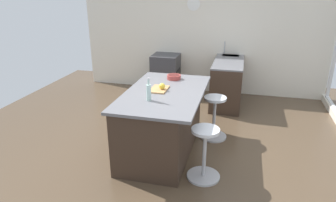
{
  "coord_description": "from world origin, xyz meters",
  "views": [
    {
      "loc": [
        4.09,
        0.98,
        2.41
      ],
      "look_at": [
        0.07,
        -0.03,
        0.81
      ],
      "focal_mm": 32.62,
      "sensor_mm": 36.0,
      "label": 1
    }
  ],
  "objects_px": {
    "fruit_bowl": "(174,77)",
    "water_bottle": "(149,92)",
    "apple_yellow": "(162,86)",
    "kitchen_island": "(162,121)",
    "cutting_board": "(159,89)",
    "stool_middle": "(204,155)",
    "oven_range": "(166,74)",
    "stool_by_window": "(214,119)"
  },
  "relations": [
    {
      "from": "oven_range",
      "to": "stool_middle",
      "type": "height_order",
      "value": "oven_range"
    },
    {
      "from": "water_bottle",
      "to": "fruit_bowl",
      "type": "height_order",
      "value": "water_bottle"
    },
    {
      "from": "apple_yellow",
      "to": "stool_by_window",
      "type": "bearing_deg",
      "value": 126.87
    },
    {
      "from": "oven_range",
      "to": "kitchen_island",
      "type": "relative_size",
      "value": 0.48
    },
    {
      "from": "kitchen_island",
      "to": "fruit_bowl",
      "type": "relative_size",
      "value": 8.31
    },
    {
      "from": "kitchen_island",
      "to": "cutting_board",
      "type": "relative_size",
      "value": 5.18
    },
    {
      "from": "kitchen_island",
      "to": "stool_middle",
      "type": "distance_m",
      "value": 0.95
    },
    {
      "from": "stool_by_window",
      "to": "oven_range",
      "type": "bearing_deg",
      "value": -146.52
    },
    {
      "from": "stool_middle",
      "to": "water_bottle",
      "type": "bearing_deg",
      "value": -103.23
    },
    {
      "from": "cutting_board",
      "to": "apple_yellow",
      "type": "distance_m",
      "value": 0.08
    },
    {
      "from": "cutting_board",
      "to": "water_bottle",
      "type": "bearing_deg",
      "value": -1.71
    },
    {
      "from": "kitchen_island",
      "to": "cutting_board",
      "type": "distance_m",
      "value": 0.49
    },
    {
      "from": "stool_by_window",
      "to": "apple_yellow",
      "type": "relative_size",
      "value": 7.93
    },
    {
      "from": "stool_by_window",
      "to": "stool_middle",
      "type": "height_order",
      "value": "same"
    },
    {
      "from": "fruit_bowl",
      "to": "stool_by_window",
      "type": "bearing_deg",
      "value": 86.35
    },
    {
      "from": "oven_range",
      "to": "kitchen_island",
      "type": "distance_m",
      "value": 2.7
    },
    {
      "from": "stool_by_window",
      "to": "fruit_bowl",
      "type": "bearing_deg",
      "value": -93.65
    },
    {
      "from": "kitchen_island",
      "to": "cutting_board",
      "type": "height_order",
      "value": "cutting_board"
    },
    {
      "from": "apple_yellow",
      "to": "water_bottle",
      "type": "distance_m",
      "value": 0.45
    },
    {
      "from": "oven_range",
      "to": "stool_by_window",
      "type": "relative_size",
      "value": 1.24
    },
    {
      "from": "kitchen_island",
      "to": "cutting_board",
      "type": "xyz_separation_m",
      "value": [
        -0.05,
        -0.05,
        0.48
      ]
    },
    {
      "from": "oven_range",
      "to": "stool_by_window",
      "type": "height_order",
      "value": "oven_range"
    },
    {
      "from": "fruit_bowl",
      "to": "water_bottle",
      "type": "bearing_deg",
      "value": -5.65
    },
    {
      "from": "kitchen_island",
      "to": "water_bottle",
      "type": "xyz_separation_m",
      "value": [
        0.4,
        -0.06,
        0.59
      ]
    },
    {
      "from": "cutting_board",
      "to": "fruit_bowl",
      "type": "xyz_separation_m",
      "value": [
        -0.58,
        0.09,
        0.03
      ]
    },
    {
      "from": "oven_range",
      "to": "stool_by_window",
      "type": "bearing_deg",
      "value": 33.48
    },
    {
      "from": "kitchen_island",
      "to": "cutting_board",
      "type": "bearing_deg",
      "value": -136.23
    },
    {
      "from": "cutting_board",
      "to": "stool_by_window",
      "type": "bearing_deg",
      "value": 124.31
    },
    {
      "from": "stool_middle",
      "to": "cutting_board",
      "type": "xyz_separation_m",
      "value": [
        -0.64,
        -0.78,
        0.62
      ]
    },
    {
      "from": "stool_by_window",
      "to": "fruit_bowl",
      "type": "height_order",
      "value": "fruit_bowl"
    },
    {
      "from": "cutting_board",
      "to": "water_bottle",
      "type": "height_order",
      "value": "water_bottle"
    },
    {
      "from": "kitchen_island",
      "to": "stool_by_window",
      "type": "distance_m",
      "value": 0.95
    },
    {
      "from": "stool_by_window",
      "to": "stool_middle",
      "type": "distance_m",
      "value": 1.17
    },
    {
      "from": "kitchen_island",
      "to": "fruit_bowl",
      "type": "distance_m",
      "value": 0.81
    },
    {
      "from": "water_bottle",
      "to": "fruit_bowl",
      "type": "xyz_separation_m",
      "value": [
        -1.03,
        0.1,
        -0.08
      ]
    },
    {
      "from": "stool_middle",
      "to": "apple_yellow",
      "type": "bearing_deg",
      "value": -130.54
    },
    {
      "from": "apple_yellow",
      "to": "fruit_bowl",
      "type": "relative_size",
      "value": 0.4
    },
    {
      "from": "fruit_bowl",
      "to": "kitchen_island",
      "type": "bearing_deg",
      "value": -3.38
    },
    {
      "from": "kitchen_island",
      "to": "apple_yellow",
      "type": "xyz_separation_m",
      "value": [
        -0.04,
        -0.0,
        0.53
      ]
    },
    {
      "from": "stool_middle",
      "to": "oven_range",
      "type": "bearing_deg",
      "value": -157.22
    },
    {
      "from": "stool_by_window",
      "to": "fruit_bowl",
      "type": "xyz_separation_m",
      "value": [
        -0.04,
        -0.69,
        0.65
      ]
    },
    {
      "from": "oven_range",
      "to": "fruit_bowl",
      "type": "distance_m",
      "value": 2.17
    }
  ]
}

